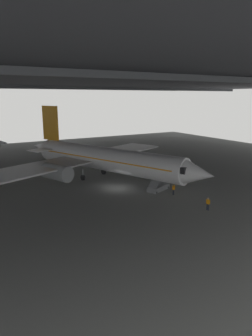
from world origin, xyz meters
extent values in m
plane|color=slate|center=(0.00, 0.00, 0.00)|extent=(110.00, 110.00, 0.00)
cube|color=#38383D|center=(0.00, 13.75, 16.27)|extent=(121.00, 99.00, 1.20)
cube|color=#4C4F54|center=(0.00, -11.00, 15.27)|extent=(115.50, 0.50, 0.70)
cube|color=#4C4F54|center=(0.00, 30.25, 15.27)|extent=(115.50, 0.50, 0.70)
cylinder|color=white|center=(0.52, 4.95, 3.50)|extent=(14.10, 27.72, 3.80)
cone|color=white|center=(6.45, -9.79, 3.50)|extent=(5.16, 5.62, 3.73)
cube|color=black|center=(5.55, -7.56, 3.98)|extent=(3.99, 3.68, 0.84)
cone|color=white|center=(-5.41, 19.69, 3.88)|extent=(5.27, 6.85, 3.23)
cube|color=orange|center=(-4.51, 17.46, 8.51)|extent=(1.77, 3.94, 6.22)
cube|color=white|center=(-1.65, 17.49, 4.07)|extent=(5.65, 4.69, 0.16)
cube|color=white|center=(-6.59, 15.50, 4.07)|extent=(5.65, 4.69, 0.16)
cube|color=white|center=(7.95, 12.88, 3.12)|extent=(17.33, 12.35, 0.24)
cylinder|color=#9EA3A8|center=(6.95, 10.25, 2.46)|extent=(4.03, 5.47, 2.36)
cube|color=white|center=(-10.33, 5.53, 3.12)|extent=(17.33, 12.35, 0.24)
cylinder|color=#9EA3A8|center=(-7.79, 4.33, 2.46)|extent=(4.03, 5.47, 2.36)
cube|color=orange|center=(0.52, 4.95, 3.79)|extent=(13.40, 25.82, 0.16)
cylinder|color=#9EA3A8|center=(4.07, -3.87, 1.25)|extent=(0.20, 0.20, 1.15)
cylinder|color=black|center=(4.07, -3.87, 0.45)|extent=(0.61, 0.95, 0.90)
cylinder|color=#9EA3A8|center=(1.81, 8.45, 1.25)|extent=(0.20, 0.20, 1.15)
cylinder|color=black|center=(1.81, 8.45, 0.45)|extent=(0.61, 0.95, 0.90)
cylinder|color=#9EA3A8|center=(-2.83, 6.58, 1.25)|extent=(0.20, 0.20, 1.15)
cylinder|color=black|center=(-2.83, 6.58, 0.45)|extent=(0.61, 0.95, 0.90)
cube|color=slate|center=(4.64, -3.83, 0.35)|extent=(4.14, 2.83, 0.70)
cube|color=slate|center=(4.64, -3.83, 2.20)|extent=(3.81, 2.54, 3.08)
cube|color=slate|center=(6.27, -3.17, 3.69)|extent=(1.51, 1.62, 0.12)
cylinder|color=black|center=(6.04, -2.62, 4.19)|extent=(0.06, 0.06, 1.00)
cylinder|color=black|center=(6.49, -3.73, 4.19)|extent=(0.06, 0.06, 1.00)
cylinder|color=black|center=(5.84, -2.59, 0.15)|extent=(0.32, 0.22, 0.30)
cylinder|color=black|center=(6.36, -3.89, 0.15)|extent=(0.32, 0.22, 0.30)
cylinder|color=black|center=(2.91, -3.77, 0.15)|extent=(0.32, 0.22, 0.30)
cylinder|color=black|center=(3.44, -5.07, 0.15)|extent=(0.32, 0.22, 0.30)
cylinder|color=#232838|center=(4.91, -13.28, 0.39)|extent=(0.14, 0.14, 0.79)
cylinder|color=#232838|center=(4.95, -13.46, 0.39)|extent=(0.14, 0.14, 0.79)
cube|color=orange|center=(4.93, -13.37, 1.07)|extent=(0.29, 0.40, 0.56)
cylinder|color=orange|center=(4.88, -13.15, 1.09)|extent=(0.09, 0.09, 0.53)
cylinder|color=orange|center=(4.98, -13.60, 1.09)|extent=(0.09, 0.09, 0.53)
sphere|color=beige|center=(4.93, -13.37, 1.46)|extent=(0.21, 0.21, 0.21)
cylinder|color=#232838|center=(5.13, -6.76, 0.39)|extent=(0.14, 0.14, 0.79)
cylinder|color=#232838|center=(4.96, -6.82, 0.39)|extent=(0.14, 0.14, 0.79)
cube|color=orange|center=(5.05, -6.79, 1.07)|extent=(0.41, 0.32, 0.56)
cylinder|color=orange|center=(5.27, -6.72, 1.09)|extent=(0.09, 0.09, 0.53)
cylinder|color=orange|center=(4.83, -6.86, 1.09)|extent=(0.09, 0.09, 0.53)
sphere|color=#8C6647|center=(5.05, -6.79, 1.46)|extent=(0.21, 0.21, 0.21)
camera|label=1|loc=(-20.55, -37.81, 13.17)|focal=32.31mm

